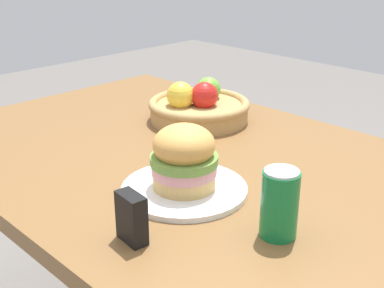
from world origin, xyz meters
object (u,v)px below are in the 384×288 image
at_px(sandwich, 184,157).
at_px(napkin_holder, 132,218).
at_px(fruit_basket, 199,106).
at_px(plate, 184,189).
at_px(soda_can, 280,204).

bearing_deg(sandwich, napkin_holder, -70.00).
bearing_deg(fruit_basket, sandwich, -49.28).
bearing_deg(fruit_basket, napkin_holder, -55.71).
height_order(sandwich, fruit_basket, sandwich).
distance_m(plate, soda_can, 0.24).
relative_size(plate, napkin_holder, 2.91).
xyz_separation_m(soda_can, fruit_basket, (-0.53, 0.34, -0.02)).
relative_size(sandwich, soda_can, 1.11).
bearing_deg(plate, soda_can, 0.29).
distance_m(soda_can, fruit_basket, 0.63).
height_order(plate, sandwich, sandwich).
distance_m(plate, napkin_holder, 0.21).
relative_size(fruit_basket, napkin_holder, 3.22).
xyz_separation_m(sandwich, soda_can, (0.24, 0.00, -0.01)).
height_order(soda_can, napkin_holder, soda_can).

